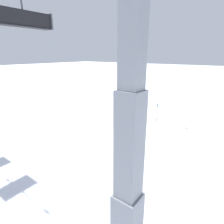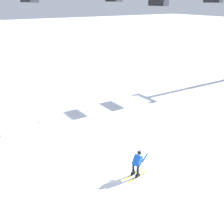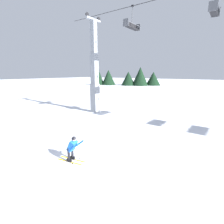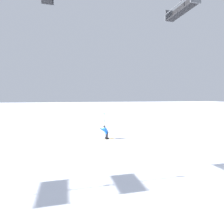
{
  "view_description": "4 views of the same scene",
  "coord_description": "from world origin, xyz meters",
  "views": [
    {
      "loc": [
        -10.5,
        13.06,
        7.85
      ],
      "look_at": [
        -1.37,
        0.8,
        3.02
      ],
      "focal_mm": 29.85,
      "sensor_mm": 36.0,
      "label": 1
    },
    {
      "loc": [
        -9.26,
        -10.96,
        9.03
      ],
      "look_at": [
        -0.9,
        1.93,
        2.78
      ],
      "focal_mm": 44.7,
      "sensor_mm": 36.0,
      "label": 2
    },
    {
      "loc": [
        5.61,
        -6.26,
        4.73
      ],
      "look_at": [
        -0.54,
        2.13,
        2.29
      ],
      "focal_mm": 26.78,
      "sensor_mm": 36.0,
      "label": 3
    },
    {
      "loc": [
        2.93,
        17.56,
        4.45
      ],
      "look_at": [
        -1.43,
        0.39,
        2.95
      ],
      "focal_mm": 29.31,
      "sensor_mm": 36.0,
      "label": 4
    }
  ],
  "objects": [
    {
      "name": "lift_tower_near",
      "position": [
        -7.95,
        8.76,
        4.48
      ],
      "size": [
        0.83,
        2.29,
        10.91
      ],
      "color": "gray",
      "rests_on": "ground_plane"
    },
    {
      "name": "ground_plane",
      "position": [
        0.0,
        0.0,
        0.0
      ],
      "size": [
        260.0,
        260.0,
        0.0
      ],
      "primitive_type": "plane",
      "color": "white"
    },
    {
      "name": "chairlift_seat_second",
      "position": [
        3.61,
        8.76,
        9.15
      ],
      "size": [
        0.61,
        1.65,
        1.99
      ],
      "color": "black"
    },
    {
      "name": "skier_carving_main",
      "position": [
        -1.03,
        -0.81,
        0.83
      ],
      "size": [
        1.67,
        0.87,
        1.58
      ],
      "color": "yellow",
      "rests_on": "ground_plane"
    },
    {
      "name": "chairlift_seat_nearest",
      "position": [
        -3.12,
        8.76,
        9.11
      ],
      "size": [
        0.61,
        2.27,
        2.01
      ],
      "color": "black"
    },
    {
      "name": "tree_line_ridge",
      "position": [
        -29.78,
        50.29,
        3.07
      ],
      "size": [
        25.24,
        15.34,
        7.02
      ],
      "color": "black",
      "rests_on": "ground_plane"
    }
  ]
}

